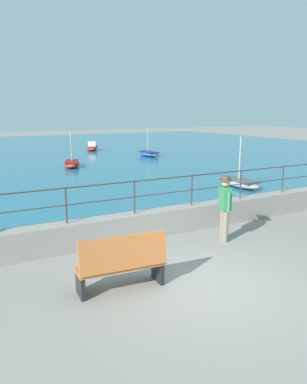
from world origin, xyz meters
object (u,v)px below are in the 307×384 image
bench_main (122,263)px  boat_0 (72,164)px  person_walking (225,205)px  boat_4 (240,183)px  boat_2 (149,154)px  boat_3 (92,147)px

bench_main → boat_0: size_ratio=0.71×
person_walking → boat_4: boat_4 is taller
person_walking → boat_0: bearing=88.4°
person_walking → boat_4: size_ratio=0.75×
bench_main → person_walking: 3.76m
bench_main → person_walking: bearing=20.0°
bench_main → boat_4: 10.70m
boat_2 → boat_3: (-2.17, 6.26, 0.06)m
boat_0 → boat_2: boat_2 is taller
boat_0 → bench_main: bearing=-103.7°
boat_0 → boat_3: boat_0 is taller
boat_3 → boat_4: bearing=-89.4°
bench_main → boat_2: boat_2 is taller
boat_0 → boat_3: (4.47, 8.78, 0.06)m
boat_4 → boat_3: bearing=90.6°
boat_2 → boat_3: bearing=109.1°
bench_main → person_walking: person_walking is taller
boat_2 → person_walking: bearing=-112.2°
person_walking → boat_3: bearing=78.3°
boat_3 → boat_4: boat_4 is taller
bench_main → boat_2: bearing=60.4°
boat_3 → boat_0: bearing=-117.0°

